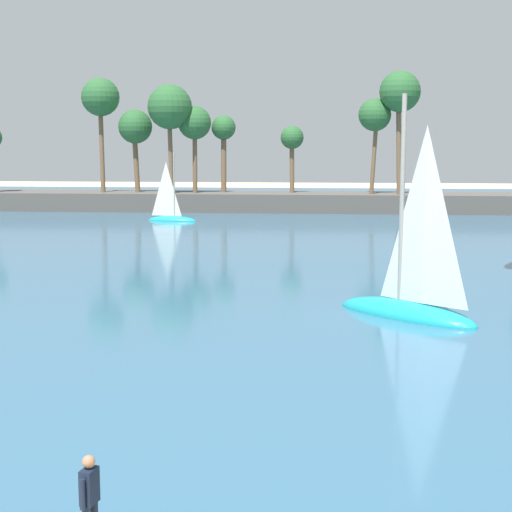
% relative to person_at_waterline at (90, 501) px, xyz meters
% --- Properties ---
extents(sea, '(220.00, 104.47, 0.06)m').
position_rel_person_at_waterline_xyz_m(sea, '(-0.02, 53.19, -0.86)').
color(sea, '#33607F').
rests_on(sea, ground).
extents(palm_headland, '(118.17, 6.90, 13.30)m').
position_rel_person_at_waterline_xyz_m(palm_headland, '(-1.80, 65.28, 2.77)').
color(palm_headland, '#514C47').
rests_on(palm_headland, ground).
extents(person_at_waterline, '(0.26, 0.54, 1.67)m').
position_rel_person_at_waterline_xyz_m(person_at_waterline, '(0.00, 0.00, 0.00)').
color(person_at_waterline, '#141E33').
rests_on(person_at_waterline, ground).
extents(sailboat_mid_bay, '(4.39, 2.04, 6.13)m').
position_rel_person_at_waterline_xyz_m(sailboat_mid_bay, '(-9.42, 54.80, -0.28)').
color(sailboat_mid_bay, teal).
rests_on(sailboat_mid_bay, sea).
extents(sailboat_toward_headland, '(5.83, 5.47, 8.93)m').
position_rel_person_at_waterline_xyz_m(sailboat_toward_headland, '(6.81, 18.40, -0.03)').
color(sailboat_toward_headland, teal).
rests_on(sailboat_toward_headland, sea).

